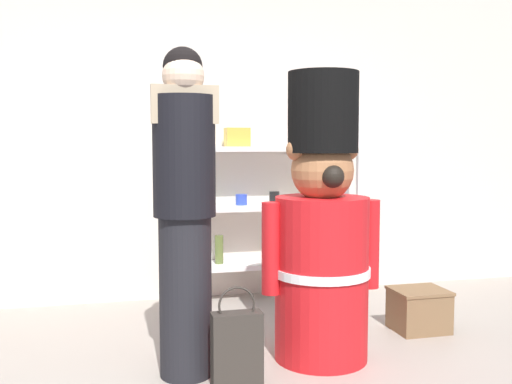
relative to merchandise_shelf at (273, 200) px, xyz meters
name	(u,v)px	position (x,y,z in m)	size (l,w,h in m)	color
back_wall	(196,140)	(-0.59, 0.22, 0.49)	(6.40, 0.12, 2.60)	silver
merchandise_shelf	(273,200)	(0.00, 0.00, 0.00)	(1.42, 0.35, 1.57)	white
teddy_bear_guard	(322,236)	(-0.09, -1.39, -0.08)	(0.72, 0.57, 1.68)	red
person_shopper	(185,206)	(-0.90, -1.44, 0.13)	(0.35, 0.33, 1.78)	black
shopping_bag	(237,348)	(-0.66, -1.67, -0.60)	(0.26, 0.11, 0.53)	#332D28
display_crate	(419,310)	(0.73, -1.07, -0.66)	(0.36, 0.31, 0.29)	brown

